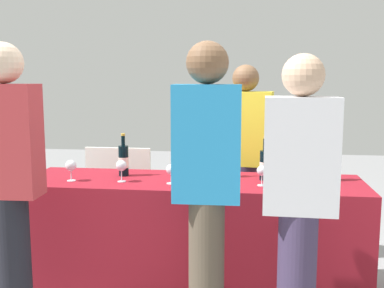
# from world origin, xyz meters

# --- Properties ---
(ground_plane) EXTENTS (12.00, 12.00, 0.00)m
(ground_plane) POSITION_xyz_m (0.00, 0.00, 0.00)
(ground_plane) COLOR gray
(tasting_table) EXTENTS (2.32, 0.64, 0.78)m
(tasting_table) POSITION_xyz_m (0.00, 0.00, 0.39)
(tasting_table) COLOR maroon
(tasting_table) RESTS_ON ground_plane
(wine_bottle_0) EXTENTS (0.07, 0.07, 0.30)m
(wine_bottle_0) POSITION_xyz_m (-0.50, 0.08, 0.89)
(wine_bottle_0) COLOR black
(wine_bottle_0) RESTS_ON tasting_table
(wine_bottle_1) EXTENTS (0.07, 0.07, 0.30)m
(wine_bottle_1) POSITION_xyz_m (-0.06, 0.13, 0.88)
(wine_bottle_1) COLOR black
(wine_bottle_1) RESTS_ON tasting_table
(wine_bottle_2) EXTENTS (0.07, 0.07, 0.32)m
(wine_bottle_2) POSITION_xyz_m (0.19, 0.12, 0.90)
(wine_bottle_2) COLOR black
(wine_bottle_2) RESTS_ON tasting_table
(wine_bottle_3) EXTENTS (0.07, 0.07, 0.30)m
(wine_bottle_3) POSITION_xyz_m (0.49, 0.07, 0.88)
(wine_bottle_3) COLOR black
(wine_bottle_3) RESTS_ON tasting_table
(wine_bottle_4) EXTENTS (0.08, 0.08, 0.32)m
(wine_bottle_4) POSITION_xyz_m (0.65, 0.09, 0.89)
(wine_bottle_4) COLOR black
(wine_bottle_4) RESTS_ON tasting_table
(wine_bottle_5) EXTENTS (0.07, 0.07, 0.32)m
(wine_bottle_5) POSITION_xyz_m (0.82, 0.08, 0.89)
(wine_bottle_5) COLOR black
(wine_bottle_5) RESTS_ON tasting_table
(wine_bottle_6) EXTENTS (0.07, 0.07, 0.30)m
(wine_bottle_6) POSITION_xyz_m (0.93, 0.10, 0.89)
(wine_bottle_6) COLOR black
(wine_bottle_6) RESTS_ON tasting_table
(wine_glass_0) EXTENTS (0.08, 0.08, 0.14)m
(wine_glass_0) POSITION_xyz_m (-0.81, -0.13, 0.88)
(wine_glass_0) COLOR silver
(wine_glass_0) RESTS_ON tasting_table
(wine_glass_1) EXTENTS (0.07, 0.07, 0.15)m
(wine_glass_1) POSITION_xyz_m (-0.46, -0.11, 0.88)
(wine_glass_1) COLOR silver
(wine_glass_1) RESTS_ON tasting_table
(wine_glass_2) EXTENTS (0.07, 0.07, 0.13)m
(wine_glass_2) POSITION_xyz_m (-0.12, -0.13, 0.87)
(wine_glass_2) COLOR silver
(wine_glass_2) RESTS_ON tasting_table
(wine_glass_3) EXTENTS (0.06, 0.06, 0.14)m
(wine_glass_3) POSITION_xyz_m (0.13, -0.06, 0.87)
(wine_glass_3) COLOR silver
(wine_glass_3) RESTS_ON tasting_table
(wine_glass_4) EXTENTS (0.07, 0.07, 0.13)m
(wine_glass_4) POSITION_xyz_m (0.47, -0.11, 0.87)
(wine_glass_4) COLOR silver
(wine_glass_4) RESTS_ON tasting_table
(wine_glass_5) EXTENTS (0.07, 0.07, 0.14)m
(wine_glass_5) POSITION_xyz_m (0.71, -0.10, 0.88)
(wine_glass_5) COLOR silver
(wine_glass_5) RESTS_ON tasting_table
(server_pouring) EXTENTS (0.45, 0.29, 1.57)m
(server_pouring) POSITION_xyz_m (0.35, 0.61, 0.84)
(server_pouring) COLOR #3F3351
(server_pouring) RESTS_ON ground_plane
(guest_0) EXTENTS (0.36, 0.22, 1.66)m
(guest_0) POSITION_xyz_m (-0.93, -0.72, 0.92)
(guest_0) COLOR black
(guest_0) RESTS_ON ground_plane
(guest_1) EXTENTS (0.36, 0.22, 1.66)m
(guest_1) POSITION_xyz_m (0.16, -0.67, 0.92)
(guest_1) COLOR brown
(guest_1) RESTS_ON ground_plane
(guest_2) EXTENTS (0.38, 0.21, 1.59)m
(guest_2) POSITION_xyz_m (0.64, -0.71, 0.87)
(guest_2) COLOR #3F3351
(guest_2) RESTS_ON ground_plane
(menu_board) EXTENTS (0.60, 0.04, 0.85)m
(menu_board) POSITION_xyz_m (-0.79, 0.91, 0.42)
(menu_board) COLOR white
(menu_board) RESTS_ON ground_plane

